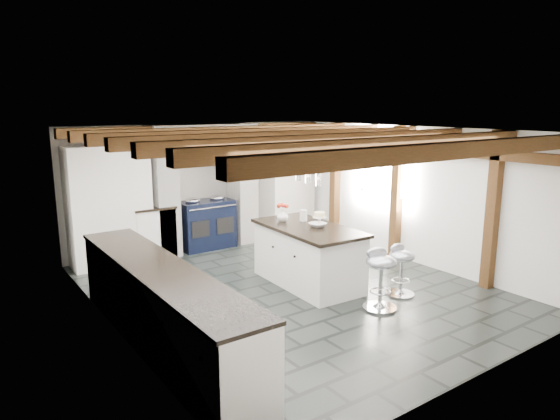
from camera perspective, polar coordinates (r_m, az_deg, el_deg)
ground at (r=7.38m, az=1.17°, el=-9.01°), size 6.00×6.00×0.00m
room_shell at (r=7.95m, az=-8.44°, el=0.38°), size 6.00×6.03×6.00m
range_cooker at (r=9.44m, az=-8.49°, el=-1.51°), size 1.00×0.63×0.99m
kitchen_island at (r=7.46m, az=3.21°, el=-5.11°), size 1.01×1.83×1.18m
bar_stool_near at (r=7.22m, az=13.67°, el=-6.00°), size 0.40×0.40×0.74m
bar_stool_far at (r=6.66m, az=11.44°, el=-6.91°), size 0.53×0.53×0.82m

